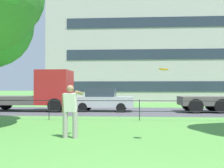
{
  "coord_description": "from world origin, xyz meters",
  "views": [
    {
      "loc": [
        -0.31,
        -2.81,
        1.57
      ],
      "look_at": [
        -1.14,
        8.64,
        1.72
      ],
      "focal_mm": 46.59,
      "sensor_mm": 36.0,
      "label": 1
    }
  ],
  "objects": [
    {
      "name": "park_fence",
      "position": [
        0.0,
        11.14,
        0.67
      ],
      "size": [
        35.28,
        0.04,
        1.0
      ],
      "color": "black",
      "rests_on": "ground"
    },
    {
      "name": "apartment_building_background",
      "position": [
        5.12,
        33.43,
        7.07
      ],
      "size": [
        30.28,
        10.47,
        14.12
      ],
      "color": "#B7B2AD",
      "rests_on": "ground"
    },
    {
      "name": "person_thrower",
      "position": [
        -2.26,
        6.15,
        0.9
      ],
      "size": [
        0.58,
        0.76,
        1.66
      ],
      "color": "gray",
      "rests_on": "ground"
    },
    {
      "name": "frisbee",
      "position": [
        0.57,
        5.57,
        2.1
      ],
      "size": [
        0.38,
        0.38,
        0.05
      ],
      "color": "orange"
    },
    {
      "name": "flatbed_truck_left",
      "position": [
        -7.05,
        16.47,
        1.22
      ],
      "size": [
        7.33,
        2.51,
        2.75
      ],
      "color": "#B22323",
      "rests_on": "ground"
    },
    {
      "name": "street_strip",
      "position": [
        0.0,
        16.69,
        0.0
      ],
      "size": [
        80.0,
        7.39,
        0.01
      ],
      "primitive_type": "cube",
      "color": "#4C4C51",
      "rests_on": "ground"
    },
    {
      "name": "car_silver_right",
      "position": [
        -2.32,
        16.53,
        0.78
      ],
      "size": [
        4.06,
        1.93,
        1.54
      ],
      "color": "#B7BABF",
      "rests_on": "ground"
    }
  ]
}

